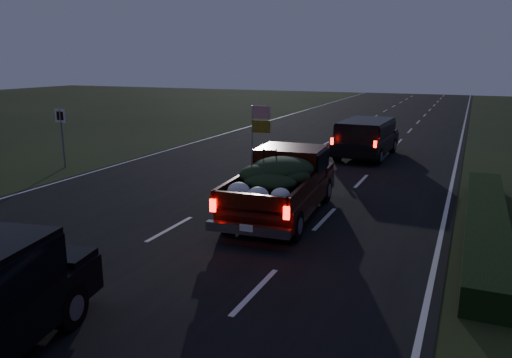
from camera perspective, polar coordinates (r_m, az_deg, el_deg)
The scene contains 6 objects.
ground at distance 13.72m, azimuth -9.80°, elevation -5.70°, with size 120.00×120.00×0.00m, color black.
road_asphalt at distance 13.72m, azimuth -9.80°, elevation -5.66°, with size 14.00×120.00×0.02m, color black.
hedge_row at distance 14.41m, azimuth 24.80°, elevation -4.59°, with size 1.00×10.00×0.60m, color black.
route_sign at distance 22.45m, azimuth -21.34°, elevation 5.38°, with size 0.55×0.08×2.50m.
pickup_truck at distance 14.49m, azimuth 3.03°, elevation -0.10°, with size 2.45×5.55×2.84m.
lead_suv at distance 23.84m, azimuth 12.49°, elevation 4.99°, with size 2.25×5.04×1.43m.
Camera 1 is at (7.21, -10.79, 4.45)m, focal length 35.00 mm.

